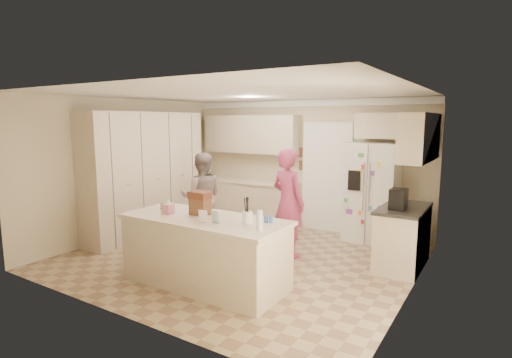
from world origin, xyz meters
The scene contains 41 objects.
floor centered at (0.00, 0.00, -0.01)m, with size 5.20×4.60×0.02m, color #9C8964.
ceiling centered at (0.00, 0.00, 2.61)m, with size 5.20×4.60×0.02m, color white.
wall_back centered at (0.00, 2.31, 1.30)m, with size 5.20×0.02×2.60m, color beige.
wall_front centered at (0.00, -2.31, 1.30)m, with size 5.20×0.02×2.60m, color beige.
wall_left centered at (-2.61, 0.00, 1.30)m, with size 0.02×4.60×2.60m, color beige.
wall_right centered at (2.61, 0.00, 1.30)m, with size 0.02×4.60×2.60m, color beige.
crown_back centered at (0.00, 2.26, 2.53)m, with size 5.20×0.08×0.12m, color white.
pantry_bank centered at (-2.30, 0.20, 1.18)m, with size 0.60×2.60×2.35m, color beige.
back_base_cab centered at (-1.15, 2.00, 0.44)m, with size 2.20×0.60×0.88m, color beige.
back_countertop centered at (-1.15, 1.99, 0.90)m, with size 2.24×0.63×0.04m, color beige.
back_upper_cab centered at (-1.15, 2.12, 1.90)m, with size 2.20×0.35×0.80m, color beige.
doorway_opening centered at (0.55, 2.28, 1.05)m, with size 0.90×0.06×2.10m, color black.
doorway_casing centered at (0.55, 2.24, 1.05)m, with size 1.02×0.03×2.22m, color white.
wall_frame_upper centered at (0.02, 2.27, 1.55)m, with size 0.15×0.02×0.20m, color brown.
wall_frame_lower centered at (0.02, 2.27, 1.28)m, with size 0.15×0.02×0.20m, color brown.
refrigerator centered at (1.52, 2.05, 0.90)m, with size 0.90×0.70×1.80m, color white.
fridge_seam centered at (1.52, 1.70, 0.90)m, with size 0.01×0.02×1.78m, color gray.
fridge_dispenser centered at (1.30, 1.69, 1.15)m, with size 0.22×0.03×0.35m, color black.
fridge_handle_l centered at (1.47, 1.68, 1.05)m, with size 0.02×0.02×0.85m, color silver.
fridge_handle_r centered at (1.57, 1.68, 1.05)m, with size 0.02×0.02×0.85m, color silver.
over_fridge_cab centered at (1.65, 2.12, 2.10)m, with size 0.95×0.35×0.45m, color beige.
right_base_cab centered at (2.30, 1.00, 0.44)m, with size 0.60×1.20×0.88m, color beige.
right_countertop centered at (2.29, 1.00, 0.90)m, with size 0.63×1.24×0.04m, color #2D2B28.
right_upper_cab centered at (2.43, 1.20, 1.95)m, with size 0.35×1.50×0.70m, color beige.
coffee_maker centered at (2.25, 0.80, 1.07)m, with size 0.22×0.28×0.30m, color black.
island_base centered at (0.20, -1.10, 0.44)m, with size 2.20×0.90×0.88m, color beige.
island_top centered at (0.20, -1.10, 0.90)m, with size 2.28×0.96×0.05m, color beige.
utensil_crock centered at (0.85, -1.05, 1.00)m, with size 0.13×0.13×0.15m, color white.
tissue_box centered at (-0.35, -1.20, 1.00)m, with size 0.13×0.13×0.14m, color #CA7190.
tissue_plume centered at (-0.35, -1.20, 1.10)m, with size 0.08×0.08×0.08m, color white.
dollhouse_body centered at (0.05, -1.00, 1.04)m, with size 0.26×0.18×0.22m, color brown.
dollhouse_roof centered at (0.05, -1.00, 1.20)m, with size 0.28×0.20×0.10m, color #592D1E.
jam_jar centered at (-0.60, -1.05, 0.97)m, with size 0.07×0.07×0.09m, color #59263F.
greeting_card_a centered at (0.35, -1.30, 1.01)m, with size 0.12×0.01×0.16m, color white.
greeting_card_b centered at (0.50, -1.25, 1.01)m, with size 0.12×0.01×0.16m, color silver.
water_bottle centered at (1.15, -1.25, 1.04)m, with size 0.07×0.07×0.24m, color silver.
shaker_salt centered at (1.02, -0.88, 0.97)m, with size 0.05×0.05×0.09m, color #385BB1.
shaker_pepper centered at (1.09, -0.88, 0.97)m, with size 0.05×0.05×0.09m, color #385BB1.
teen_boy centered at (-1.15, 0.47, 0.81)m, with size 0.79×0.61×1.62m, color gray.
teen_girl centered at (0.60, 0.52, 0.88)m, with size 0.64×0.42×1.76m, color #B54454.
fridge_magnets centered at (1.52, 1.69, 0.90)m, with size 0.76×0.02×1.44m, color tan, non-canonical shape.
Camera 1 is at (3.51, -5.09, 2.20)m, focal length 28.00 mm.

